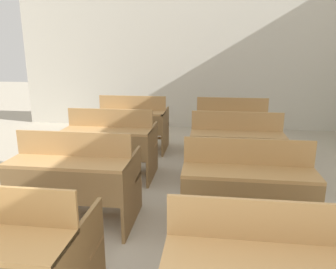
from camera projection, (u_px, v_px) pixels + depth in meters
wall_back at (184, 51)px, 6.60m from camera, size 6.83×0.06×3.11m
bench_second_left at (76, 178)px, 3.04m from camera, size 1.08×0.71×0.89m
bench_second_right at (246, 188)px, 2.81m from camera, size 1.08×0.71×0.89m
bench_third_left at (111, 143)px, 4.15m from camera, size 1.08×0.71×0.89m
bench_third_right at (235, 148)px, 3.97m from camera, size 1.08×0.71×0.89m
bench_back_left at (133, 123)px, 5.27m from camera, size 1.08×0.71×0.89m
bench_back_right at (231, 126)px, 5.08m from camera, size 1.08×0.71×0.89m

